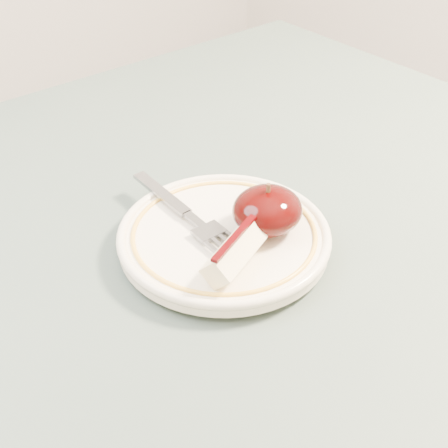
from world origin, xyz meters
TOP-DOWN VIEW (x-y plane):
  - table at (0.00, 0.00)m, footprint 0.90×0.90m
  - plate at (-0.02, 0.03)m, footprint 0.19×0.19m
  - apple_half at (0.01, 0.01)m, footprint 0.06×0.06m
  - apple_wedge at (-0.05, -0.01)m, footprint 0.07×0.05m
  - fork at (-0.04, 0.07)m, footprint 0.03×0.17m

SIDE VIEW (x-z plane):
  - table at x=0.00m, z-range 0.29..1.04m
  - plate at x=-0.02m, z-range 0.75..0.77m
  - fork at x=-0.04m, z-range 0.77..0.77m
  - apple_wedge at x=-0.05m, z-range 0.77..0.80m
  - apple_half at x=0.01m, z-range 0.76..0.81m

